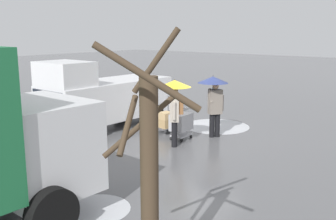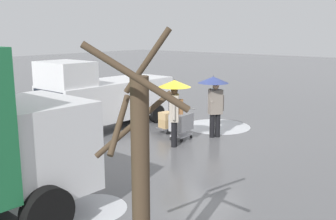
{
  "view_description": "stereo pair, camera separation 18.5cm",
  "coord_description": "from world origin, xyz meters",
  "views": [
    {
      "loc": [
        -7.24,
        10.93,
        3.63
      ],
      "look_at": [
        0.64,
        1.04,
        1.05
      ],
      "focal_mm": 41.81,
      "sensor_mm": 36.0,
      "label": 1
    },
    {
      "loc": [
        -7.39,
        10.82,
        3.63
      ],
      "look_at": [
        0.64,
        1.04,
        1.05
      ],
      "focal_mm": 41.81,
      "sensor_mm": 36.0,
      "label": 2
    }
  ],
  "objects": [
    {
      "name": "ground_plane",
      "position": [
        0.0,
        0.0,
        0.0
      ],
      "size": [
        90.0,
        90.0,
        0.0
      ],
      "primitive_type": "plane",
      "color": "#5B5B5E"
    },
    {
      "name": "bare_tree_near",
      "position": [
        -4.05,
        7.33,
        1.72
      ],
      "size": [
        1.65,
        1.64,
        3.68
      ],
      "color": "#423323",
      "rests_on": "ground"
    },
    {
      "name": "shopping_cart_vendor",
      "position": [
        0.42,
        0.61,
        0.57
      ],
      "size": [
        0.61,
        0.85,
        1.04
      ],
      "color": "#B2B2B7",
      "rests_on": "ground"
    },
    {
      "name": "slush_patch_near_cluster",
      "position": [
        -1.37,
        6.0,
        0.0
      ],
      "size": [
        1.48,
        1.48,
        0.01
      ],
      "primitive_type": "cylinder",
      "color": "silver",
      "rests_on": "ground"
    },
    {
      "name": "pedestrian_pink_side",
      "position": [
        -0.29,
        -0.3,
        1.58
      ],
      "size": [
        1.04,
        1.04,
        2.15
      ],
      "color": "black",
      "rests_on": "ground"
    },
    {
      "name": "hand_dolly_boxes",
      "position": [
        1.27,
        0.35,
        0.48
      ],
      "size": [
        0.62,
        0.78,
        1.32
      ],
      "color": "#515156",
      "rests_on": "ground"
    },
    {
      "name": "slush_patch_far_side",
      "position": [
        0.43,
        -1.7,
        0.0
      ],
      "size": [
        2.51,
        2.51,
        0.01
      ],
      "primitive_type": "cylinder",
      "color": "silver",
      "rests_on": "ground"
    },
    {
      "name": "slush_patch_under_van",
      "position": [
        4.87,
        4.32,
        0.0
      ],
      "size": [
        2.92,
        2.92,
        0.01
      ],
      "primitive_type": "cylinder",
      "color": "#ADAFB5",
      "rests_on": "ground"
    },
    {
      "name": "pedestrian_black_side",
      "position": [
        0.13,
        1.34,
        1.57
      ],
      "size": [
        1.04,
        1.04,
        2.15
      ],
      "color": "black",
      "rests_on": "ground"
    },
    {
      "name": "cargo_van_parked_right",
      "position": [
        3.7,
        1.14,
        1.18
      ],
      "size": [
        2.3,
        5.39,
        2.6
      ],
      "color": "white",
      "rests_on": "ground"
    },
    {
      "name": "slush_patch_mid_street",
      "position": [
        3.99,
        4.23,
        0.0
      ],
      "size": [
        2.51,
        2.51,
        0.01
      ],
      "primitive_type": "cylinder",
      "color": "silver",
      "rests_on": "ground"
    }
  ]
}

